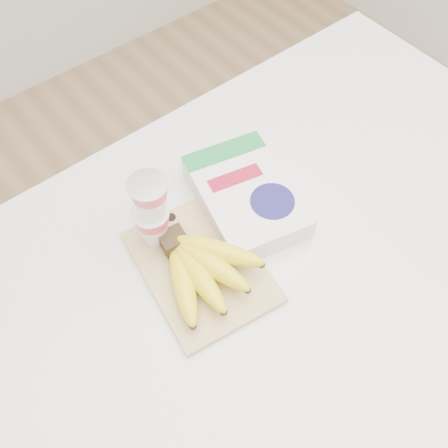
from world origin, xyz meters
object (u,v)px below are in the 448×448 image
Objects in this scene: bananas at (201,267)px; cereal_box at (246,196)px; table at (270,340)px; yogurt_stack at (151,210)px; cutting_board at (201,266)px.

bananas is 0.70× the size of cereal_box.
yogurt_stack is at bearing 137.87° from table.
cutting_board is at bearing 56.40° from bananas.
table is 4.76× the size of cutting_board.
cutting_board is 0.18m from cereal_box.
yogurt_stack reaches higher than bananas.
table is at bearing -75.64° from cereal_box.
bananas is (-0.01, -0.02, 0.04)m from cutting_board.
table is 8.07× the size of yogurt_stack.
yogurt_stack reaches higher than cereal_box.
cereal_box is at bearing -11.65° from yogurt_stack.
yogurt_stack reaches higher than cutting_board.
table is 0.67m from yogurt_stack.
bananas is 0.19m from cereal_box.
yogurt_stack is at bearing 98.74° from bananas.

